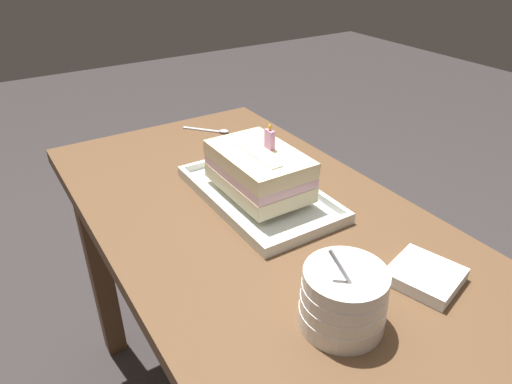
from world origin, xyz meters
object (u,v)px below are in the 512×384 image
serving_spoon_near_tray (216,131)px  napkin_pile (425,276)px  birthday_cake (259,170)px  bowl_stack (343,299)px  foil_tray (259,195)px

serving_spoon_near_tray → napkin_pile: (0.76, -0.00, 0.01)m
birthday_cake → bowl_stack: (0.38, -0.09, -0.02)m
foil_tray → napkin_pile: (0.38, 0.09, 0.00)m
serving_spoon_near_tray → napkin_pile: napkin_pile is taller
serving_spoon_near_tray → napkin_pile: size_ratio=0.88×
birthday_cake → bowl_stack: birthday_cake is taller
birthday_cake → bowl_stack: size_ratio=1.55×
birthday_cake → serving_spoon_near_tray: birthday_cake is taller
serving_spoon_near_tray → bowl_stack: bearing=-13.9°
foil_tray → birthday_cake: (-0.00, 0.00, 0.06)m
foil_tray → bowl_stack: (0.38, -0.09, 0.04)m
birthday_cake → serving_spoon_near_tray: size_ratio=1.93×
foil_tray → serving_spoon_near_tray: (-0.38, 0.09, -0.00)m
napkin_pile → foil_tray: bearing=-166.8°
foil_tray → birthday_cake: birthday_cake is taller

